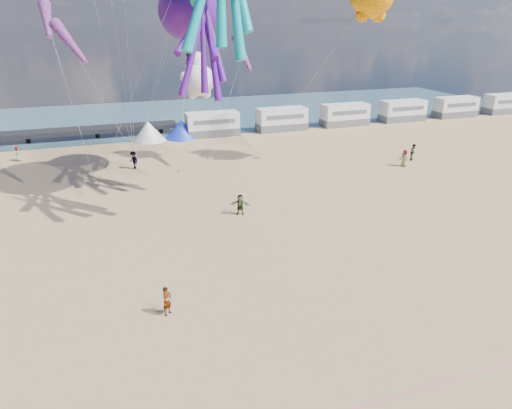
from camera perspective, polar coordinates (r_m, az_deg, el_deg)
name	(u,v)px	position (r m, az deg, el deg)	size (l,w,h in m)	color
ground	(293,332)	(22.48, 4.64, -15.65)	(120.00, 120.00, 0.00)	tan
water	(151,117)	(72.88, -12.99, 10.63)	(120.00, 120.00, 0.00)	#355766
motorhome_0	(212,124)	(59.05, -5.48, 9.98)	(6.60, 2.50, 3.00)	silver
motorhome_1	(282,119)	(61.91, 3.23, 10.60)	(6.60, 2.50, 3.00)	silver
motorhome_2	(345,115)	(66.02, 11.04, 10.95)	(6.60, 2.50, 3.00)	silver
motorhome_3	(402,111)	(71.16, 17.84, 11.10)	(6.60, 2.50, 3.00)	silver
motorhome_4	(455,107)	(77.14, 23.66, 11.10)	(6.60, 2.50, 3.00)	silver
motorhome_5	(504,104)	(83.77, 28.60, 11.02)	(6.60, 2.50, 3.00)	silver
tent_white	(149,131)	(57.83, -13.28, 8.93)	(4.00, 4.00, 2.40)	white
tent_blue	(181,129)	(58.34, -9.34, 9.34)	(4.00, 4.00, 2.40)	#1933CC
standing_person	(167,301)	(23.57, -11.06, -11.74)	(0.56, 0.37, 1.55)	tan
beachgoer_0	(18,154)	(53.98, -27.61, 5.63)	(0.57, 0.38, 1.57)	#7F6659
beachgoer_1	(413,152)	(50.92, 19.09, 6.20)	(0.86, 0.56, 1.76)	#7F6659
beachgoer_2	(134,160)	(46.89, -15.04, 5.38)	(0.87, 0.67, 1.78)	#7F6659
beachgoer_4	(240,205)	(34.44, -2.00, -0.01)	(0.94, 0.39, 1.61)	#7F6659
beachgoer_6	(404,158)	(48.47, 18.06, 5.53)	(0.62, 0.41, 1.70)	#7F6659
sandbag_a	(96,186)	(42.90, -19.34, 2.24)	(0.50, 0.35, 0.22)	gray
sandbag_b	(181,170)	(45.31, -9.37, 4.24)	(0.50, 0.35, 0.22)	gray
sandbag_c	(258,157)	(49.02, 0.28, 5.90)	(0.50, 0.35, 0.22)	gray
sandbag_d	(210,158)	(49.10, -5.75, 5.82)	(0.50, 0.35, 0.22)	gray
sandbag_e	(136,160)	(49.82, -14.81, 5.43)	(0.50, 0.35, 0.22)	gray
kite_octopus_purple	(188,11)	(42.21, -8.52, 22.83)	(4.31, 10.05, 11.48)	#4B0F81
kite_panda	(199,80)	(47.43, -7.17, 15.20)	(3.85, 3.63, 5.44)	white
windsock_left	(47,19)	(44.57, -24.69, 20.29)	(1.10, 7.58, 7.58)	red
windsock_mid	(243,54)	(44.85, -1.64, 18.30)	(1.00, 6.07, 6.07)	red
windsock_right	(70,42)	(35.98, -22.26, 18.25)	(0.90, 5.05, 5.05)	red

